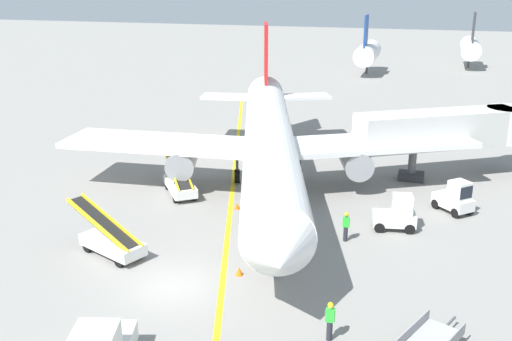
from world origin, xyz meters
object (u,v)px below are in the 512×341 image
(baggage_tug_by_cargo_door, at_px, (455,198))
(safety_cone_wingtip_left, at_px, (347,170))
(baggage_tug_near_wing, at_px, (397,214))
(ground_crew_wing_walker, at_px, (330,320))
(airliner, at_px, (269,141))
(ground_crew_marshaller, at_px, (346,226))
(jet_bridge, at_px, (455,129))
(safety_cone_nose_right, at_px, (239,271))
(baggage_cart_loaded, at_px, (431,341))
(safety_cone_nose_left, at_px, (237,206))
(belt_loader_forward_hold, at_px, (111,240))
(belt_loader_aft_hold, at_px, (180,183))

(baggage_tug_by_cargo_door, relative_size, safety_cone_wingtip_left, 5.98)
(baggage_tug_near_wing, distance_m, ground_crew_wing_walker, 11.96)
(airliner, bearing_deg, ground_crew_marshaller, -46.80)
(ground_crew_wing_walker, bearing_deg, baggage_tug_by_cargo_door, 72.16)
(jet_bridge, xyz_separation_m, ground_crew_marshaller, (-5.62, -13.30, -2.63))
(baggage_tug_near_wing, bearing_deg, safety_cone_nose_right, -131.43)
(airliner, distance_m, baggage_cart_loaded, 19.36)
(baggage_tug_by_cargo_door, relative_size, safety_cone_nose_left, 5.98)
(ground_crew_marshaller, bearing_deg, baggage_cart_loaded, -62.70)
(belt_loader_forward_hold, distance_m, safety_cone_wingtip_left, 19.54)
(baggage_tug_near_wing, distance_m, ground_crew_marshaller, 3.51)
(baggage_tug_near_wing, bearing_deg, airliner, 154.24)
(belt_loader_forward_hold, relative_size, baggage_cart_loaded, 1.36)
(belt_loader_aft_hold, bearing_deg, baggage_tug_by_cargo_door, 6.39)
(safety_cone_nose_right, bearing_deg, ground_crew_marshaller, 51.19)
(safety_cone_nose_left, distance_m, safety_cone_wingtip_left, 10.60)
(ground_crew_marshaller, distance_m, safety_cone_nose_right, 6.96)
(airliner, height_order, safety_cone_wingtip_left, airliner)
(safety_cone_nose_left, bearing_deg, jet_bridge, 39.61)
(baggage_tug_near_wing, distance_m, safety_cone_wingtip_left, 10.25)
(baggage_cart_loaded, bearing_deg, belt_loader_aft_hold, 141.19)
(ground_crew_wing_walker, bearing_deg, belt_loader_forward_hold, 160.91)
(ground_crew_marshaller, bearing_deg, belt_loader_forward_hold, -155.69)
(baggage_tug_near_wing, height_order, safety_cone_nose_right, baggage_tug_near_wing)
(baggage_cart_loaded, distance_m, safety_cone_nose_right, 9.73)
(ground_crew_marshaller, xyz_separation_m, safety_cone_nose_right, (-4.34, -5.40, -0.69))
(airliner, height_order, belt_loader_aft_hold, airliner)
(airliner, xyz_separation_m, jet_bridge, (11.87, 6.64, 0.12))
(baggage_tug_by_cargo_door, distance_m, safety_cone_nose_left, 13.44)
(belt_loader_aft_hold, bearing_deg, jet_bridge, 27.94)
(ground_crew_wing_walker, bearing_deg, belt_loader_aft_hold, 132.72)
(airliner, bearing_deg, ground_crew_wing_walker, -66.32)
(ground_crew_wing_walker, bearing_deg, safety_cone_nose_left, 123.46)
(baggage_cart_loaded, distance_m, safety_cone_wingtip_left, 21.72)
(airliner, bearing_deg, baggage_tug_by_cargo_door, -2.78)
(baggage_tug_by_cargo_door, distance_m, ground_crew_wing_walker, 16.27)
(airliner, xyz_separation_m, ground_crew_marshaller, (6.25, -6.66, -2.51))
(ground_crew_wing_walker, bearing_deg, baggage_tug_near_wing, 81.56)
(belt_loader_forward_hold, relative_size, ground_crew_wing_walker, 3.00)
(jet_bridge, relative_size, ground_crew_marshaller, 7.21)
(baggage_tug_near_wing, distance_m, baggage_cart_loaded, 11.66)
(jet_bridge, height_order, belt_loader_forward_hold, jet_bridge)
(belt_loader_forward_hold, bearing_deg, ground_crew_wing_walker, -19.09)
(baggage_tug_near_wing, height_order, belt_loader_aft_hold, belt_loader_aft_hold)
(ground_crew_marshaller, height_order, safety_cone_nose_right, ground_crew_marshaller)
(baggage_cart_loaded, relative_size, ground_crew_wing_walker, 2.21)
(airliner, height_order, ground_crew_marshaller, airliner)
(belt_loader_forward_hold, bearing_deg, safety_cone_nose_left, 61.61)
(ground_crew_marshaller, xyz_separation_m, ground_crew_wing_walker, (0.80, -9.42, 0.00))
(airliner, xyz_separation_m, safety_cone_nose_left, (-0.95, -3.97, -3.20))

